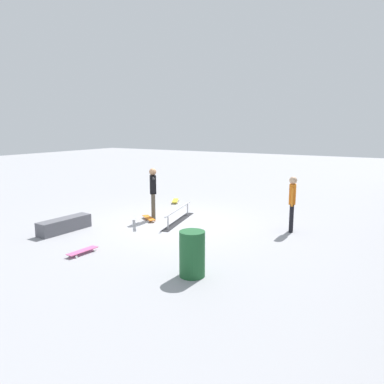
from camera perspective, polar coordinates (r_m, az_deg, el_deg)
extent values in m
plane|color=#9E9EA3|center=(11.79, -3.30, -4.67)|extent=(60.00, 60.00, 0.00)
cube|color=black|center=(11.89, -2.08, -4.51)|extent=(2.45, 0.79, 0.01)
cylinder|color=#B7B7BC|center=(12.69, -0.69, -2.65)|extent=(0.04, 0.04, 0.41)
cylinder|color=#B7B7BC|center=(11.01, -3.70, -4.64)|extent=(0.04, 0.04, 0.41)
cylinder|color=#B7B7BC|center=(11.79, -2.09, -2.61)|extent=(2.25, 0.57, 0.05)
cube|color=#595960|center=(11.35, -18.91, -4.77)|extent=(1.63, 0.52, 0.39)
cylinder|color=brown|center=(12.23, -5.96, -2.14)|extent=(0.17, 0.17, 0.84)
cylinder|color=brown|center=(12.07, -5.90, -2.31)|extent=(0.17, 0.17, 0.84)
cube|color=black|center=(12.02, -5.99, 1.13)|extent=(0.29, 0.29, 0.60)
sphere|color=#A87A56|center=(11.96, -6.03, 3.09)|extent=(0.23, 0.23, 0.23)
cylinder|color=black|center=(12.37, -6.14, 2.45)|extent=(0.48, 0.42, 0.08)
cylinder|color=black|center=(11.60, -5.88, 1.95)|extent=(0.48, 0.42, 0.08)
cube|color=orange|center=(12.12, -6.64, -3.93)|extent=(0.62, 0.77, 0.02)
cylinder|color=white|center=(12.35, -7.53, -3.93)|extent=(0.06, 0.06, 0.05)
cylinder|color=white|center=(12.42, -6.51, -3.83)|extent=(0.06, 0.06, 0.05)
cylinder|color=white|center=(11.85, -6.76, -4.52)|extent=(0.06, 0.06, 0.05)
cylinder|color=white|center=(11.92, -5.71, -4.41)|extent=(0.06, 0.06, 0.05)
cylinder|color=black|center=(10.97, 14.94, -3.95)|extent=(0.14, 0.14, 0.81)
cylinder|color=black|center=(11.12, 14.98, -3.76)|extent=(0.14, 0.14, 0.81)
cube|color=orange|center=(10.91, 15.12, -0.33)|extent=(0.25, 0.23, 0.57)
sphere|color=tan|center=(10.84, 15.22, 1.73)|extent=(0.22, 0.22, 0.22)
cylinder|color=orange|center=(10.78, 15.08, -0.73)|extent=(0.09, 0.09, 0.54)
cylinder|color=orange|center=(11.05, 15.14, -0.47)|extent=(0.09, 0.09, 0.54)
cube|color=#E05993|center=(9.31, -16.40, -8.61)|extent=(0.81, 0.25, 0.02)
cylinder|color=white|center=(9.08, -17.25, -9.48)|extent=(0.06, 0.03, 0.05)
cylinder|color=white|center=(9.25, -18.16, -9.16)|extent=(0.06, 0.03, 0.05)
cylinder|color=white|center=(9.40, -14.64, -8.67)|extent=(0.06, 0.03, 0.05)
cylinder|color=white|center=(9.57, -15.56, -8.38)|extent=(0.06, 0.03, 0.05)
cube|color=yellow|center=(14.83, -2.58, -1.29)|extent=(0.80, 0.55, 0.02)
cylinder|color=white|center=(14.56, -2.23, -1.71)|extent=(0.06, 0.05, 0.05)
cylinder|color=white|center=(14.59, -3.13, -1.70)|extent=(0.06, 0.05, 0.05)
cylinder|color=white|center=(15.09, -2.04, -1.29)|extent=(0.06, 0.05, 0.05)
cylinder|color=white|center=(15.12, -2.91, -1.28)|extent=(0.06, 0.05, 0.05)
cylinder|color=#1E592D|center=(7.57, 0.03, -9.43)|extent=(0.52, 0.52, 0.93)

